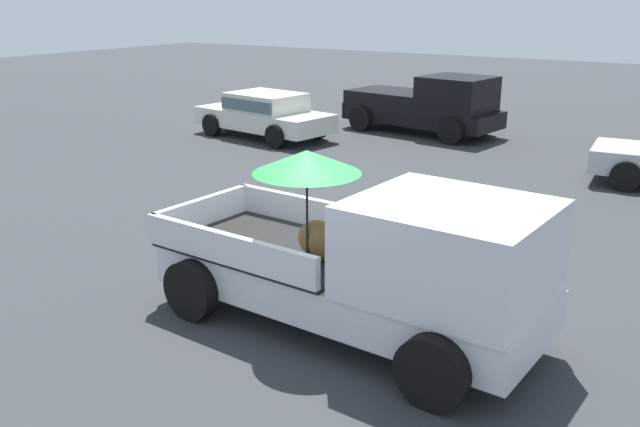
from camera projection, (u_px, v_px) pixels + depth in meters
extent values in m
plane|color=#2D3033|center=(345.00, 325.00, 8.93)|extent=(80.00, 80.00, 0.00)
cylinder|color=black|center=(506.00, 305.00, 8.59)|extent=(0.81, 0.33, 0.80)
cylinder|color=black|center=(433.00, 371.00, 7.08)|extent=(0.81, 0.33, 0.80)
cylinder|color=black|center=(286.00, 247.00, 10.55)|extent=(0.81, 0.33, 0.80)
cylinder|color=black|center=(192.00, 289.00, 9.04)|extent=(0.81, 0.33, 0.80)
cube|color=silver|center=(345.00, 285.00, 8.76)|extent=(5.09, 2.08, 0.50)
cube|color=silver|center=(449.00, 249.00, 7.74)|extent=(2.20, 1.98, 1.08)
cube|color=#4C606B|center=(539.00, 251.00, 7.11)|extent=(0.16, 1.72, 0.64)
cube|color=black|center=(275.00, 245.00, 9.32)|extent=(2.90, 2.00, 0.06)
cube|color=silver|center=(315.00, 213.00, 9.96)|extent=(2.80, 0.26, 0.40)
cube|color=silver|center=(227.00, 249.00, 8.55)|extent=(2.80, 0.26, 0.40)
cube|color=silver|center=(203.00, 212.00, 10.01)|extent=(0.21, 1.84, 0.40)
ellipsoid|color=olive|center=(321.00, 241.00, 8.65)|extent=(0.70, 0.36, 0.52)
sphere|color=olive|center=(341.00, 221.00, 8.39)|extent=(0.30, 0.30, 0.28)
cone|color=olive|center=(345.00, 208.00, 8.41)|extent=(0.09, 0.09, 0.12)
cone|color=olive|center=(337.00, 211.00, 8.28)|extent=(0.09, 0.09, 0.12)
cylinder|color=black|center=(307.00, 217.00, 8.49)|extent=(0.03, 0.03, 1.19)
cone|color=#19722D|center=(307.00, 162.00, 8.28)|extent=(1.40, 1.40, 0.28)
cylinder|color=black|center=(483.00, 122.00, 21.00)|extent=(0.79, 0.36, 0.76)
cylinder|color=black|center=(451.00, 131.00, 19.62)|extent=(0.79, 0.36, 0.76)
cylinder|color=black|center=(395.00, 111.00, 22.97)|extent=(0.79, 0.36, 0.76)
cylinder|color=black|center=(361.00, 119.00, 21.59)|extent=(0.79, 0.36, 0.76)
cube|color=black|center=(421.00, 115.00, 21.24)|extent=(4.99, 2.41, 0.50)
cube|color=black|center=(457.00, 94.00, 20.28)|extent=(2.12, 2.03, 1.00)
cube|color=black|center=(395.00, 97.00, 21.73)|extent=(2.91, 2.14, 0.40)
cylinder|color=black|center=(626.00, 176.00, 14.94)|extent=(0.68, 0.28, 0.66)
cylinder|color=black|center=(632.00, 160.00, 16.43)|extent=(0.68, 0.28, 0.66)
cylinder|color=black|center=(212.00, 125.00, 20.82)|extent=(0.68, 0.31, 0.66)
cylinder|color=black|center=(254.00, 117.00, 22.09)|extent=(0.68, 0.31, 0.66)
cylinder|color=black|center=(276.00, 137.00, 19.13)|extent=(0.68, 0.31, 0.66)
cylinder|color=black|center=(318.00, 128.00, 20.40)|extent=(0.68, 0.31, 0.66)
cube|color=silver|center=(264.00, 119.00, 20.54)|extent=(4.51, 2.36, 0.52)
cube|color=silver|center=(266.00, 102.00, 20.33)|extent=(2.31, 1.89, 0.56)
cube|color=#4C606B|center=(266.00, 102.00, 20.33)|extent=(2.26, 1.96, 0.32)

